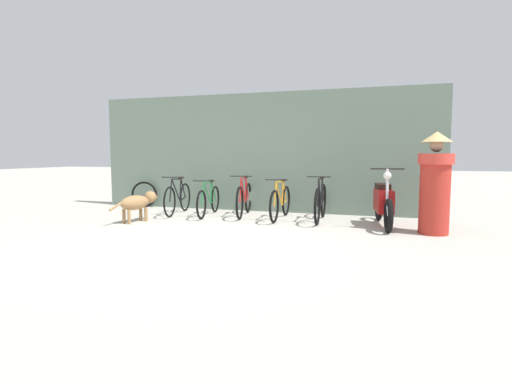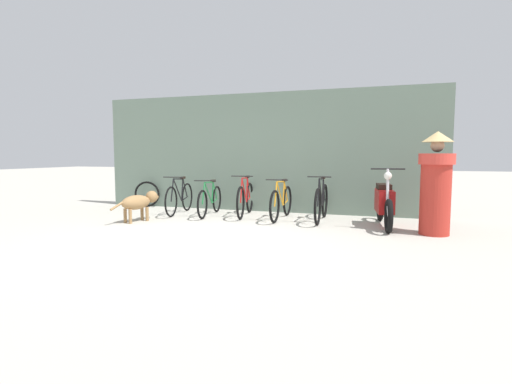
{
  "view_description": "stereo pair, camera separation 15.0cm",
  "coord_description": "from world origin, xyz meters",
  "px_view_note": "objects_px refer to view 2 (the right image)",
  "views": [
    {
      "loc": [
        2.77,
        -5.79,
        1.35
      ],
      "look_at": [
        0.56,
        1.25,
        0.65
      ],
      "focal_mm": 28.0,
      "sensor_mm": 36.0,
      "label": 1
    },
    {
      "loc": [
        2.91,
        -5.74,
        1.35
      ],
      "look_at": [
        0.56,
        1.25,
        0.65
      ],
      "focal_mm": 28.0,
      "sensor_mm": 36.0,
      "label": 2
    }
  ],
  "objects_px": {
    "bicycle_1": "(210,200)",
    "stray_dog": "(139,202)",
    "bicycle_3": "(281,202)",
    "spare_tire_left": "(147,194)",
    "bicycle_0": "(180,198)",
    "bicycle_4": "(321,202)",
    "motorcycle": "(384,203)",
    "person_in_robes": "(436,183)",
    "bicycle_2": "(245,199)"
  },
  "relations": [
    {
      "from": "spare_tire_left",
      "to": "motorcycle",
      "type": "bearing_deg",
      "value": -10.15
    },
    {
      "from": "bicycle_4",
      "to": "spare_tire_left",
      "type": "height_order",
      "value": "bicycle_4"
    },
    {
      "from": "bicycle_0",
      "to": "bicycle_2",
      "type": "xyz_separation_m",
      "value": [
        1.53,
        0.17,
        0.01
      ]
    },
    {
      "from": "bicycle_3",
      "to": "spare_tire_left",
      "type": "height_order",
      "value": "bicycle_3"
    },
    {
      "from": "bicycle_0",
      "to": "bicycle_4",
      "type": "height_order",
      "value": "bicycle_4"
    },
    {
      "from": "bicycle_1",
      "to": "spare_tire_left",
      "type": "relative_size",
      "value": 2.52
    },
    {
      "from": "bicycle_0",
      "to": "bicycle_1",
      "type": "bearing_deg",
      "value": 81.38
    },
    {
      "from": "motorcycle",
      "to": "person_in_robes",
      "type": "bearing_deg",
      "value": 50.71
    },
    {
      "from": "bicycle_1",
      "to": "person_in_robes",
      "type": "bearing_deg",
      "value": 73.13
    },
    {
      "from": "bicycle_4",
      "to": "person_in_robes",
      "type": "relative_size",
      "value": 1.02
    },
    {
      "from": "bicycle_2",
      "to": "spare_tire_left",
      "type": "distance_m",
      "value": 3.0
    },
    {
      "from": "bicycle_3",
      "to": "person_in_robes",
      "type": "bearing_deg",
      "value": 75.07
    },
    {
      "from": "bicycle_2",
      "to": "stray_dog",
      "type": "height_order",
      "value": "bicycle_2"
    },
    {
      "from": "bicycle_0",
      "to": "bicycle_4",
      "type": "relative_size",
      "value": 0.93
    },
    {
      "from": "bicycle_1",
      "to": "bicycle_4",
      "type": "bearing_deg",
      "value": 83.06
    },
    {
      "from": "bicycle_1",
      "to": "stray_dog",
      "type": "xyz_separation_m",
      "value": [
        -1.01,
        -1.18,
        0.06
      ]
    },
    {
      "from": "bicycle_1",
      "to": "person_in_robes",
      "type": "height_order",
      "value": "person_in_robes"
    },
    {
      "from": "bicycle_4",
      "to": "bicycle_0",
      "type": "bearing_deg",
      "value": -91.23
    },
    {
      "from": "bicycle_1",
      "to": "person_in_robes",
      "type": "distance_m",
      "value": 4.58
    },
    {
      "from": "bicycle_1",
      "to": "bicycle_3",
      "type": "relative_size",
      "value": 0.98
    },
    {
      "from": "bicycle_3",
      "to": "bicycle_1",
      "type": "bearing_deg",
      "value": -89.79
    },
    {
      "from": "spare_tire_left",
      "to": "bicycle_0",
      "type": "bearing_deg",
      "value": -29.93
    },
    {
      "from": "motorcycle",
      "to": "stray_dog",
      "type": "xyz_separation_m",
      "value": [
        -4.68,
        -0.95,
        -0.05
      ]
    },
    {
      "from": "bicycle_0",
      "to": "person_in_robes",
      "type": "distance_m",
      "value": 5.33
    },
    {
      "from": "bicycle_1",
      "to": "spare_tire_left",
      "type": "height_order",
      "value": "bicycle_1"
    },
    {
      "from": "bicycle_3",
      "to": "motorcycle",
      "type": "height_order",
      "value": "motorcycle"
    },
    {
      "from": "bicycle_4",
      "to": "bicycle_3",
      "type": "bearing_deg",
      "value": -90.67
    },
    {
      "from": "spare_tire_left",
      "to": "stray_dog",
      "type": "bearing_deg",
      "value": -59.86
    },
    {
      "from": "bicycle_4",
      "to": "bicycle_1",
      "type": "bearing_deg",
      "value": -90.97
    },
    {
      "from": "bicycle_3",
      "to": "bicycle_0",
      "type": "bearing_deg",
      "value": -90.09
    },
    {
      "from": "bicycle_4",
      "to": "motorcycle",
      "type": "distance_m",
      "value": 1.24
    },
    {
      "from": "stray_dog",
      "to": "spare_tire_left",
      "type": "relative_size",
      "value": 1.71
    },
    {
      "from": "bicycle_2",
      "to": "bicycle_3",
      "type": "height_order",
      "value": "bicycle_2"
    },
    {
      "from": "stray_dog",
      "to": "spare_tire_left",
      "type": "bearing_deg",
      "value": 47.53
    },
    {
      "from": "bicycle_4",
      "to": "spare_tire_left",
      "type": "xyz_separation_m",
      "value": [
        -4.63,
        0.79,
        -0.05
      ]
    },
    {
      "from": "bicycle_1",
      "to": "bicycle_2",
      "type": "xyz_separation_m",
      "value": [
        0.77,
        0.18,
        0.04
      ]
    },
    {
      "from": "stray_dog",
      "to": "person_in_robes",
      "type": "height_order",
      "value": "person_in_robes"
    },
    {
      "from": "bicycle_4",
      "to": "spare_tire_left",
      "type": "bearing_deg",
      "value": -101.23
    },
    {
      "from": "bicycle_1",
      "to": "bicycle_4",
      "type": "relative_size",
      "value": 0.94
    },
    {
      "from": "person_in_robes",
      "to": "bicycle_2",
      "type": "bearing_deg",
      "value": 6.0
    },
    {
      "from": "stray_dog",
      "to": "person_in_robes",
      "type": "distance_m",
      "value": 5.53
    },
    {
      "from": "spare_tire_left",
      "to": "bicycle_3",
      "type": "bearing_deg",
      "value": -11.93
    },
    {
      "from": "person_in_robes",
      "to": "motorcycle",
      "type": "bearing_deg",
      "value": -12.04
    },
    {
      "from": "motorcycle",
      "to": "person_in_robes",
      "type": "distance_m",
      "value": 1.05
    },
    {
      "from": "stray_dog",
      "to": "bicycle_1",
      "type": "bearing_deg",
      "value": -23.1
    },
    {
      "from": "bicycle_2",
      "to": "bicycle_1",
      "type": "bearing_deg",
      "value": -85.66
    },
    {
      "from": "bicycle_1",
      "to": "spare_tire_left",
      "type": "xyz_separation_m",
      "value": [
        -2.17,
        0.81,
        -0.0
      ]
    },
    {
      "from": "bicycle_0",
      "to": "person_in_robes",
      "type": "height_order",
      "value": "person_in_robes"
    },
    {
      "from": "bicycle_1",
      "to": "motorcycle",
      "type": "xyz_separation_m",
      "value": [
        3.67,
        -0.23,
        0.11
      ]
    },
    {
      "from": "bicycle_2",
      "to": "person_in_robes",
      "type": "relative_size",
      "value": 0.99
    }
  ]
}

